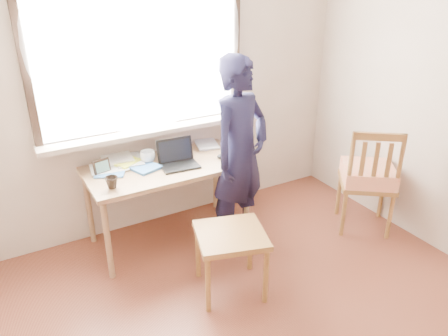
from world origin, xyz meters
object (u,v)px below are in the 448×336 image
side_chair (368,176)px  mug_dark (112,182)px  work_chair (231,242)px  person (240,155)px  laptop (178,159)px  mug_white (148,157)px  desk (167,173)px

side_chair → mug_dark: bearing=166.0°
work_chair → person: 0.78m
laptop → work_chair: laptop is taller
laptop → mug_white: (-0.20, 0.17, 0.00)m
person → mug_dark: bearing=153.6°
mug_dark → side_chair: bearing=-14.0°
mug_white → mug_dark: 0.50m
side_chair → mug_white: bearing=154.1°
desk → side_chair: (1.62, -0.71, -0.12)m
laptop → mug_dark: (-0.60, -0.14, -0.01)m
laptop → desk: bearing=158.0°
mug_white → mug_dark: mug_white is taller
desk → mug_white: bearing=130.2°
desk → mug_dark: (-0.51, -0.18, 0.12)m
desk → mug_dark: size_ratio=13.76×
mug_white → work_chair: bearing=-76.7°
laptop → mug_dark: 0.61m
laptop → side_chair: 1.69m
mug_dark → person: 1.04m
desk → mug_dark: bearing=-160.7°
mug_dark → laptop: bearing=13.5°
work_chair → person: person is taller
person → side_chair: bearing=-38.9°
laptop → work_chair: bearing=-87.6°
mug_white → mug_dark: size_ratio=1.32×
work_chair → side_chair: bearing=5.5°
desk → mug_dark: mug_dark is taller
mug_dark → person: (1.03, -0.13, 0.06)m
laptop → mug_dark: size_ratio=3.37×
desk → work_chair: (0.12, -0.85, -0.22)m
mug_dark → work_chair: bearing=-46.9°
person → mug_white: bearing=125.9°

